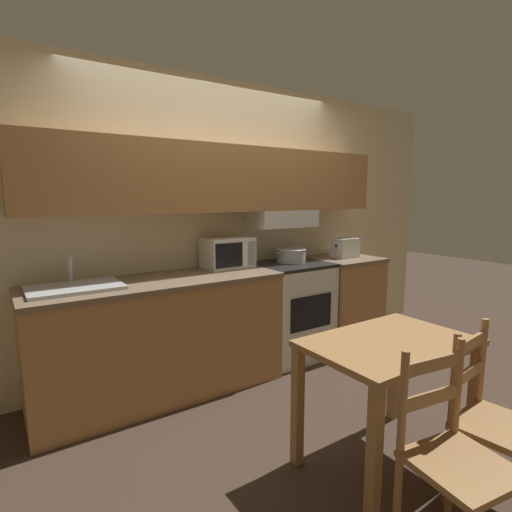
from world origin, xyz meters
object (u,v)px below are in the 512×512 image
object	(u,v)px
stove_range	(290,310)
cooking_pot	(291,255)
chair_left_of_table	(453,458)
dining_table	(388,362)
toaster	(345,248)
chair_right_of_table	(493,422)
microwave	(227,253)
sink_basin	(75,287)

from	to	relation	value
stove_range	cooking_pot	distance (m)	0.53
chair_left_of_table	dining_table	bearing A→B (deg)	74.26
toaster	chair_right_of_table	distance (m)	2.32
toaster	chair_left_of_table	xyz separation A→B (m)	(-1.46, -2.04, -0.59)
stove_range	toaster	world-z (taller)	toaster
chair_right_of_table	microwave	bearing A→B (deg)	90.20
toaster	sink_basin	size ratio (longest dim) A/B	0.45
cooking_pot	chair_left_of_table	xyz separation A→B (m)	(-0.81, -2.12, -0.55)
chair_left_of_table	chair_right_of_table	bearing A→B (deg)	13.95
cooking_pot	microwave	distance (m)	0.66
chair_right_of_table	toaster	bearing A→B (deg)	55.72
stove_range	chair_right_of_table	xyz separation A→B (m)	(-0.34, -2.03, -0.03)
stove_range	cooking_pot	bearing A→B (deg)	48.90
microwave	toaster	distance (m)	1.31
microwave	sink_basin	world-z (taller)	microwave
dining_table	sink_basin	bearing A→B (deg)	131.83
stove_range	chair_right_of_table	distance (m)	2.05
cooking_pot	microwave	world-z (taller)	microwave
stove_range	chair_left_of_table	bearing A→B (deg)	-110.25
dining_table	chair_left_of_table	xyz separation A→B (m)	(-0.24, -0.53, -0.19)
microwave	sink_basin	bearing A→B (deg)	-173.28
toaster	cooking_pot	bearing A→B (deg)	172.99
microwave	chair_left_of_table	size ratio (longest dim) A/B	0.47
stove_range	toaster	bearing A→B (deg)	-2.26
microwave	dining_table	xyz separation A→B (m)	(0.08, -1.67, -0.43)
microwave	dining_table	distance (m)	1.72
cooking_pot	toaster	xyz separation A→B (m)	(0.65, -0.08, 0.03)
cooking_pot	dining_table	xyz separation A→B (m)	(-0.57, -1.59, -0.37)
stove_range	sink_basin	xyz separation A→B (m)	(-1.88, -0.02, 0.47)
sink_basin	dining_table	xyz separation A→B (m)	(1.36, -1.52, -0.31)
microwave	chair_left_of_table	world-z (taller)	microwave
cooking_pot	sink_basin	xyz separation A→B (m)	(-1.93, -0.07, -0.05)
toaster	stove_range	bearing A→B (deg)	177.74
sink_basin	chair_left_of_table	bearing A→B (deg)	-61.33
chair_left_of_table	chair_right_of_table	size ratio (longest dim) A/B	1.00
stove_range	dining_table	xyz separation A→B (m)	(-0.53, -1.54, 0.16)
dining_table	chair_right_of_table	world-z (taller)	chair_right_of_table
microwave	sink_basin	size ratio (longest dim) A/B	0.70
stove_range	chair_left_of_table	size ratio (longest dim) A/B	1.02
sink_basin	dining_table	world-z (taller)	sink_basin
stove_range	chair_left_of_table	world-z (taller)	stove_range
cooking_pot	chair_right_of_table	world-z (taller)	cooking_pot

